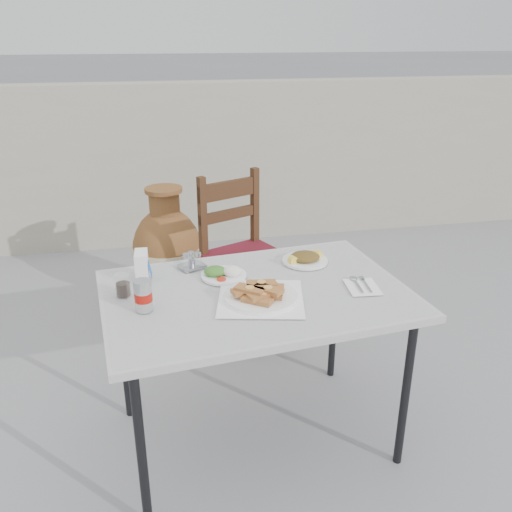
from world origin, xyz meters
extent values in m
plane|color=slate|center=(0.00, 0.00, 0.00)|extent=(80.00, 80.00, 0.00)
cylinder|color=black|center=(-0.41, -0.23, 0.31)|extent=(0.03, 0.03, 0.63)
cylinder|color=black|center=(0.54, -0.13, 0.31)|extent=(0.03, 0.03, 0.63)
cylinder|color=black|center=(-0.47, 0.36, 0.31)|extent=(0.03, 0.03, 0.63)
cylinder|color=black|center=(0.48, 0.47, 0.31)|extent=(0.03, 0.03, 0.63)
cube|color=white|center=(0.04, 0.12, 0.65)|extent=(1.18, 0.86, 0.03)
cube|color=white|center=(0.04, 0.12, 0.67)|extent=(1.14, 0.82, 0.00)
cube|color=white|center=(0.04, 0.05, 0.67)|extent=(0.36, 0.36, 0.00)
cylinder|color=white|center=(0.04, 0.05, 0.68)|extent=(0.26, 0.26, 0.01)
cylinder|color=white|center=(0.04, 0.05, 0.67)|extent=(0.27, 0.27, 0.01)
cylinder|color=white|center=(-0.06, 0.26, 0.67)|extent=(0.18, 0.18, 0.01)
ellipsoid|color=white|center=(-0.03, 0.25, 0.69)|extent=(0.07, 0.07, 0.04)
ellipsoid|color=#36681D|center=(-0.09, 0.27, 0.69)|extent=(0.09, 0.08, 0.04)
cylinder|color=red|center=(-0.08, 0.21, 0.68)|extent=(0.04, 0.04, 0.00)
cylinder|color=white|center=(0.29, 0.34, 0.67)|extent=(0.19, 0.19, 0.01)
ellipsoid|color=#256B1A|center=(0.29, 0.34, 0.69)|extent=(0.12, 0.11, 0.04)
cylinder|color=yellow|center=(0.23, 0.31, 0.69)|extent=(0.04, 0.04, 0.03)
cylinder|color=yellow|center=(0.34, 0.36, 0.69)|extent=(0.04, 0.04, 0.03)
cylinder|color=silver|center=(-0.37, 0.05, 0.72)|extent=(0.06, 0.06, 0.11)
cylinder|color=red|center=(-0.37, 0.05, 0.72)|extent=(0.06, 0.06, 0.03)
cylinder|color=#B1B1B8|center=(-0.37, 0.05, 0.78)|extent=(0.05, 0.05, 0.00)
cylinder|color=white|center=(-0.44, 0.18, 0.71)|extent=(0.06, 0.06, 0.08)
cylinder|color=black|center=(-0.44, 0.18, 0.69)|extent=(0.05, 0.05, 0.05)
cube|color=white|center=(-0.37, 0.30, 0.73)|extent=(0.05, 0.10, 0.11)
cube|color=blue|center=(-0.34, 0.30, 0.72)|extent=(0.02, 0.05, 0.06)
cube|color=#B1B1B8|center=(-0.17, 0.37, 0.68)|extent=(0.12, 0.11, 0.01)
cylinder|color=white|center=(-0.20, 0.35, 0.71)|extent=(0.02, 0.02, 0.06)
cylinder|color=white|center=(-0.15, 0.35, 0.71)|extent=(0.02, 0.02, 0.06)
cylinder|color=#B1B1B8|center=(-0.17, 0.39, 0.70)|extent=(0.03, 0.03, 0.05)
cube|color=white|center=(0.43, 0.07, 0.67)|extent=(0.13, 0.16, 0.00)
cube|color=#B1B1B8|center=(0.41, 0.07, 0.68)|extent=(0.02, 0.11, 0.00)
ellipsoid|color=#B1B1B8|center=(0.42, 0.13, 0.68)|extent=(0.03, 0.04, 0.01)
cube|color=#B1B1B8|center=(0.44, 0.06, 0.68)|extent=(0.02, 0.11, 0.00)
cube|color=#B1B1B8|center=(0.45, 0.13, 0.68)|extent=(0.02, 0.03, 0.00)
cube|color=#331C0D|center=(0.07, 0.73, 0.21)|extent=(0.05, 0.05, 0.41)
cube|color=#331C0D|center=(0.37, 0.86, 0.21)|extent=(0.05, 0.05, 0.41)
cube|color=#331C0D|center=(-0.06, 1.03, 0.21)|extent=(0.05, 0.05, 0.41)
cube|color=#331C0D|center=(0.24, 1.16, 0.21)|extent=(0.05, 0.05, 0.41)
cube|color=maroon|center=(0.16, 0.95, 0.43)|extent=(0.51, 0.51, 0.05)
cube|color=#331C0D|center=(-0.06, 1.03, 0.64)|extent=(0.05, 0.05, 0.46)
cube|color=#331C0D|center=(0.24, 1.16, 0.64)|extent=(0.05, 0.05, 0.46)
cube|color=#331C0D|center=(0.09, 1.10, 0.78)|extent=(0.35, 0.17, 0.09)
cube|color=#331C0D|center=(0.09, 1.10, 0.64)|extent=(0.35, 0.17, 0.05)
cylinder|color=brown|center=(-0.24, 1.40, 0.04)|extent=(0.31, 0.31, 0.08)
ellipsoid|color=brown|center=(-0.24, 1.40, 0.34)|extent=(0.41, 0.41, 0.51)
cylinder|color=beige|center=(-0.24, 1.40, 0.34)|extent=(0.41, 0.41, 0.06)
cylinder|color=brown|center=(-0.24, 1.40, 0.62)|extent=(0.17, 0.17, 0.16)
cylinder|color=brown|center=(-0.24, 1.40, 0.71)|extent=(0.21, 0.21, 0.02)
cube|color=#A59A8A|center=(0.00, 2.50, 0.60)|extent=(6.00, 0.25, 1.20)
camera|label=1|loc=(-0.32, -1.62, 1.55)|focal=38.00mm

